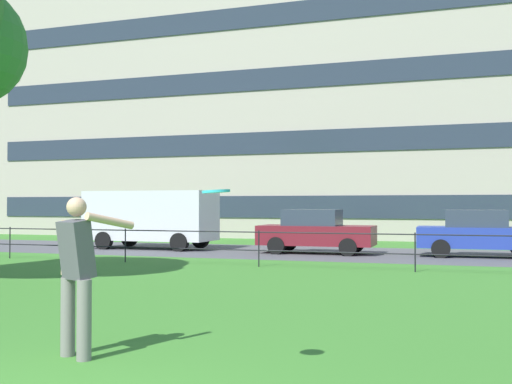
% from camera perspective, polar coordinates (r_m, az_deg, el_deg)
% --- Properties ---
extents(street_strip, '(80.00, 6.54, 0.01)m').
position_cam_1_polar(street_strip, '(21.69, 10.00, -5.68)').
color(street_strip, '#4C4C51').
rests_on(street_strip, ground).
extents(park_fence, '(29.27, 0.04, 1.00)m').
position_cam_1_polar(park_fence, '(16.41, 7.23, -4.80)').
color(park_fence, black).
rests_on(park_fence, ground).
extents(person_thrower, '(0.71, 0.72, 1.79)m').
position_cam_1_polar(person_thrower, '(7.17, -16.27, -7.02)').
color(person_thrower, slate).
rests_on(person_thrower, ground).
extents(frisbee, '(0.35, 0.35, 0.04)m').
position_cam_1_polar(frisbee, '(5.83, -3.73, 0.07)').
color(frisbee, '#2DB2C6').
extents(panel_van_right, '(5.02, 2.15, 2.24)m').
position_cam_1_polar(panel_van_right, '(24.24, -9.70, -2.21)').
color(panel_van_right, silver).
rests_on(panel_van_right, ground).
extents(car_maroon_left, '(4.01, 1.84, 1.54)m').
position_cam_1_polar(car_maroon_left, '(21.67, 5.54, -3.65)').
color(car_maroon_left, maroon).
rests_on(car_maroon_left, ground).
extents(car_blue_center, '(4.03, 1.87, 1.54)m').
position_cam_1_polar(car_blue_center, '(21.42, 20.02, -3.61)').
color(car_blue_center, '#233899').
rests_on(car_blue_center, ground).
extents(apartment_building_background, '(34.52, 13.91, 19.71)m').
position_cam_1_polar(apartment_building_background, '(38.58, 2.01, 10.99)').
color(apartment_building_background, '#ADA393').
rests_on(apartment_building_background, ground).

